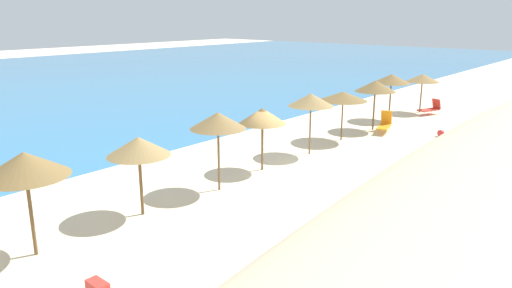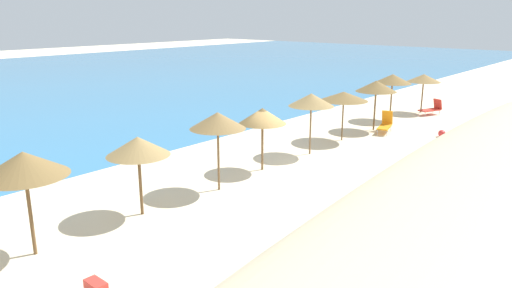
{
  "view_description": "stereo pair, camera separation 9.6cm",
  "coord_description": "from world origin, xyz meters",
  "views": [
    {
      "loc": [
        -15.25,
        -11.09,
        6.28
      ],
      "look_at": [
        -0.87,
        1.02,
        1.2
      ],
      "focal_mm": 33.7,
      "sensor_mm": 36.0,
      "label": 1
    },
    {
      "loc": [
        -15.19,
        -11.17,
        6.28
      ],
      "look_at": [
        -0.87,
        1.02,
        1.2
      ],
      "focal_mm": 33.7,
      "sensor_mm": 36.0,
      "label": 2
    }
  ],
  "objects": [
    {
      "name": "ground_plane",
      "position": [
        0.0,
        0.0,
        0.0
      ],
      "size": [
        160.0,
        160.0,
        0.0
      ],
      "primitive_type": "plane",
      "color": "beige"
    },
    {
      "name": "dune_ridge",
      "position": [
        -0.77,
        -7.1,
        0.94
      ],
      "size": [
        46.77,
        8.34,
        1.89
      ],
      "primitive_type": "ellipsoid",
      "rotation": [
        0.0,
        0.0,
        0.06
      ],
      "color": "beige",
      "rests_on": "ground_plane"
    },
    {
      "name": "beach_umbrella_2",
      "position": [
        -10.08,
        1.05,
        2.55
      ],
      "size": [
        2.24,
        2.24,
        2.89
      ],
      "color": "brown",
      "rests_on": "ground_plane"
    },
    {
      "name": "beach_umbrella_3",
      "position": [
        -6.55,
        1.05,
        2.28
      ],
      "size": [
        2.01,
        2.01,
        2.6
      ],
      "color": "brown",
      "rests_on": "ground_plane"
    },
    {
      "name": "beach_umbrella_4",
      "position": [
        -3.32,
        0.73,
        2.61
      ],
      "size": [
        2.03,
        2.03,
        2.92
      ],
      "color": "brown",
      "rests_on": "ground_plane"
    },
    {
      "name": "beach_umbrella_5",
      "position": [
        -0.46,
        1.03,
        2.29
      ],
      "size": [
        1.95,
        1.95,
        2.62
      ],
      "color": "brown",
      "rests_on": "ground_plane"
    },
    {
      "name": "beach_umbrella_6",
      "position": [
        2.78,
        0.84,
        2.54
      ],
      "size": [
        2.08,
        2.08,
        2.84
      ],
      "color": "brown",
      "rests_on": "ground_plane"
    },
    {
      "name": "beach_umbrella_7",
      "position": [
        5.98,
        1.02,
        2.29
      ],
      "size": [
        2.45,
        2.45,
        2.52
      ],
      "color": "brown",
      "rests_on": "ground_plane"
    },
    {
      "name": "beach_umbrella_8",
      "position": [
        9.16,
        0.85,
        2.46
      ],
      "size": [
        2.24,
        2.24,
        2.77
      ],
      "color": "brown",
      "rests_on": "ground_plane"
    },
    {
      "name": "beach_umbrella_9",
      "position": [
        12.27,
        1.34,
        2.51
      ],
      "size": [
        2.25,
        2.25,
        2.8
      ],
      "color": "brown",
      "rests_on": "ground_plane"
    },
    {
      "name": "beach_umbrella_10",
      "position": [
        15.72,
        0.77,
        2.27
      ],
      "size": [
        2.16,
        2.16,
        2.53
      ],
      "color": "brown",
      "rests_on": "ground_plane"
    },
    {
      "name": "lounge_chair_0",
      "position": [
        9.01,
        0.09,
        0.47
      ],
      "size": [
        1.67,
        0.97,
        1.15
      ],
      "rotation": [
        0.0,
        0.0,
        1.84
      ],
      "color": "orange",
      "rests_on": "ground_plane"
    },
    {
      "name": "lounge_chair_1",
      "position": [
        15.43,
        -0.04,
        0.41
      ],
      "size": [
        1.67,
        1.14,
        0.99
      ],
      "rotation": [
        0.0,
        0.0,
        1.2
      ],
      "color": "red",
      "rests_on": "ground_plane"
    },
    {
      "name": "beach_ball",
      "position": [
        10.0,
        -2.67,
        0.19
      ],
      "size": [
        0.37,
        0.37,
        0.37
      ],
      "primitive_type": "sphere",
      "color": "red",
      "rests_on": "ground_plane"
    },
    {
      "name": "cooler_box",
      "position": [
        -10.07,
        -1.93,
        0.16
      ],
      "size": [
        0.31,
        0.59,
        0.32
      ],
      "primitive_type": "cube",
      "rotation": [
        0.0,
        0.0,
        1.56
      ],
      "color": "red",
      "rests_on": "ground_plane"
    }
  ]
}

